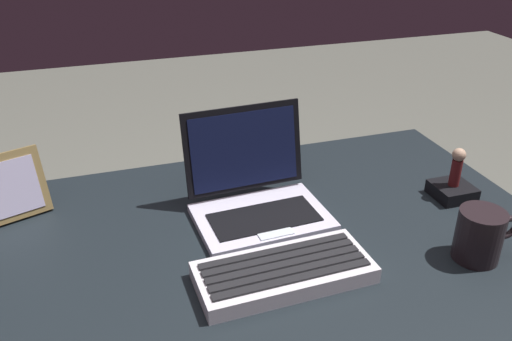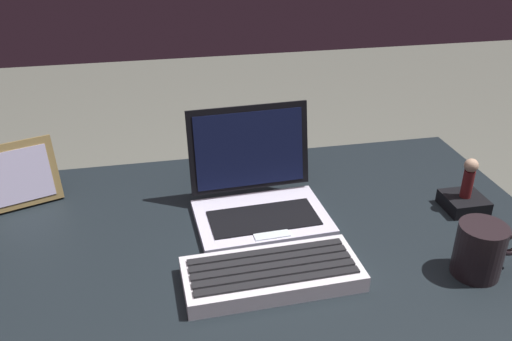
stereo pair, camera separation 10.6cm
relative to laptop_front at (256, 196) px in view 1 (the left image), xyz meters
The scene contains 7 objects.
desk 0.21m from the laptop_front, 131.59° to the right, with size 1.33×0.78×0.76m.
laptop_front is the anchor object (origin of this frame).
external_keyboard 0.23m from the laptop_front, 95.22° to the right, with size 0.32×0.14×0.03m.
photo_frame 0.51m from the laptop_front, 163.90° to the left, with size 0.16×0.10×0.14m.
figurine_stand 0.45m from the laptop_front, ahead, with size 0.08×0.08×0.03m, color black.
figurine 0.45m from the laptop_front, ahead, with size 0.03×0.03×0.09m.
coffee_mug 0.44m from the laptop_front, 38.36° to the right, with size 0.13×0.09×0.10m.
Camera 1 is at (-0.21, -0.83, 1.37)m, focal length 37.68 mm.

